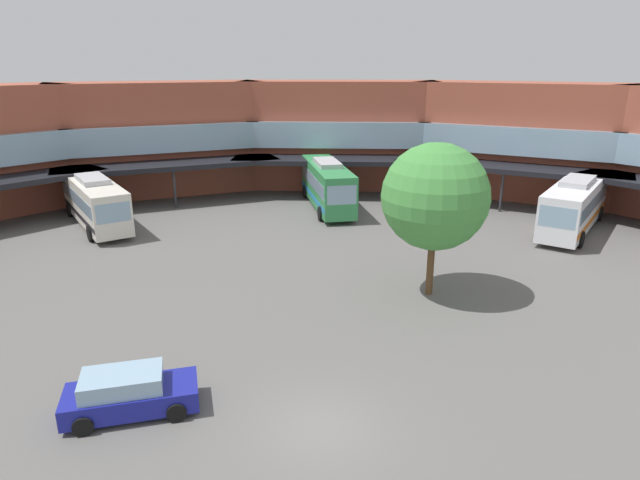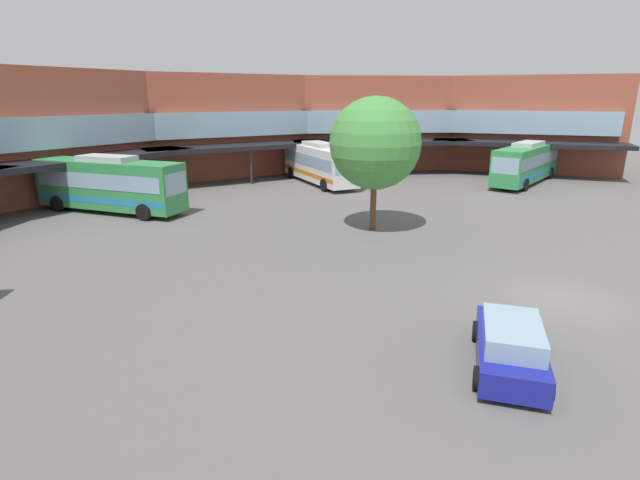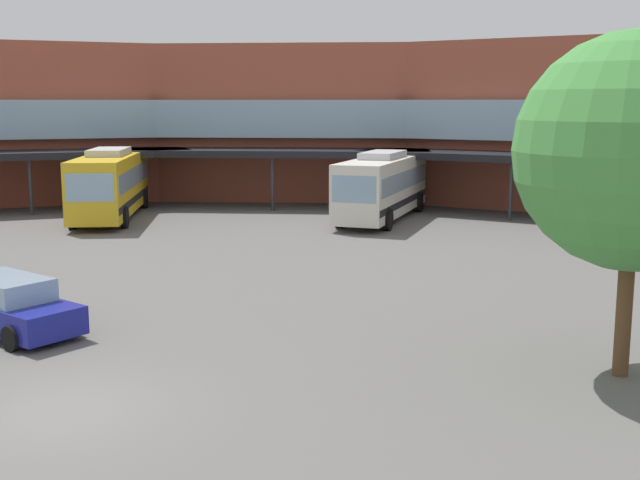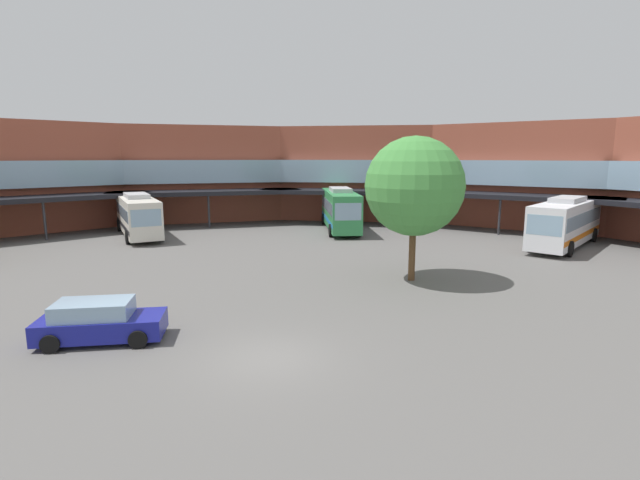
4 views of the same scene
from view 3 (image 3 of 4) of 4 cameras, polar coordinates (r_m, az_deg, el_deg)
The scene contains 6 objects.
ground_plane at distance 17.41m, azimuth -17.62°, elevation -11.57°, with size 124.86×124.86×0.00m, color #605E5B.
station_building at distance 32.11m, azimuth 16.21°, elevation 7.10°, with size 81.30×49.72×9.79m.
bus_0 at distance 44.83m, azimuth -14.73°, elevation 3.96°, with size 10.05×9.55×3.77m.
bus_3 at distance 42.89m, azimuth 4.47°, elevation 3.91°, with size 6.56×10.85×3.64m.
parked_car at distance 23.35m, azimuth -21.26°, elevation -4.44°, with size 4.53×2.29×1.53m.
plaza_tree at distance 18.97m, azimuth 21.54°, elevation 5.87°, with size 5.30×5.30×7.80m.
Camera 3 is at (14.21, -7.91, 6.20)m, focal length 44.85 mm.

